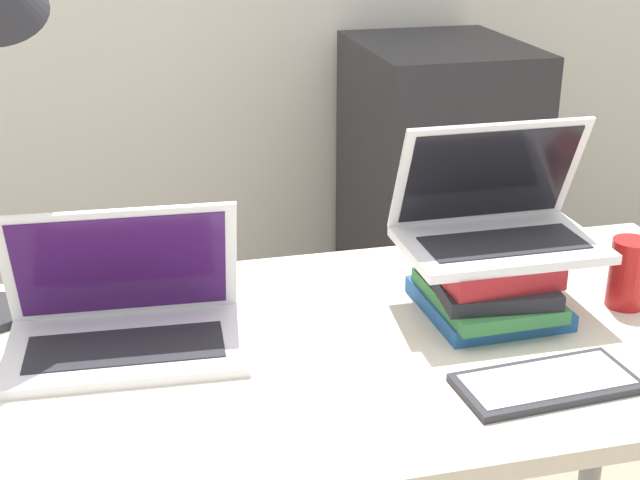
% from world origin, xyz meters
% --- Properties ---
extents(desk, '(1.41, 0.71, 0.73)m').
position_xyz_m(desk, '(0.00, 0.36, 0.64)').
color(desk, beige).
rests_on(desk, ground_plane).
extents(laptop_left, '(0.38, 0.25, 0.23)m').
position_xyz_m(laptop_left, '(-0.38, 0.43, 0.77)').
color(laptop_left, silver).
rests_on(laptop_left, desk).
extents(book_stack, '(0.22, 0.25, 0.11)m').
position_xyz_m(book_stack, '(0.22, 0.40, 0.78)').
color(book_stack, '#235693').
rests_on(book_stack, desk).
extents(laptop_on_books, '(0.33, 0.21, 0.21)m').
position_xyz_m(laptop_on_books, '(0.24, 0.42, 0.89)').
color(laptop_on_books, silver).
rests_on(laptop_on_books, book_stack).
extents(wireless_keyboard, '(0.27, 0.14, 0.01)m').
position_xyz_m(wireless_keyboard, '(0.21, 0.15, 0.73)').
color(wireless_keyboard, '#28282D').
rests_on(wireless_keyboard, desk).
extents(soda_can, '(0.07, 0.07, 0.12)m').
position_xyz_m(soda_can, '(0.47, 0.37, 0.79)').
color(soda_can, red).
rests_on(soda_can, desk).
extents(mini_fridge, '(0.47, 0.59, 0.97)m').
position_xyz_m(mini_fridge, '(0.59, 1.58, 0.48)').
color(mini_fridge, '#232328').
rests_on(mini_fridge, ground_plane).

